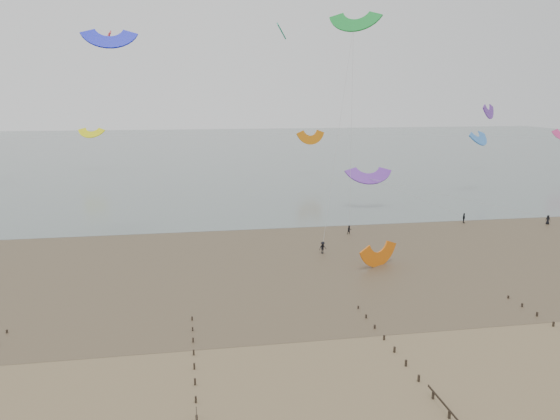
# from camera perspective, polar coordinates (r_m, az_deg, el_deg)

# --- Properties ---
(ground) EXTENTS (500.00, 500.00, 0.00)m
(ground) POSITION_cam_1_polar(r_m,az_deg,el_deg) (49.79, 8.07, -15.62)
(ground) COLOR brown
(ground) RESTS_ON ground
(sea_and_shore) EXTENTS (500.00, 665.00, 0.03)m
(sea_and_shore) POSITION_cam_1_polar(r_m,az_deg,el_deg) (80.28, -2.33, -4.72)
(sea_and_shore) COLOR #475654
(sea_and_shore) RESTS_ON ground
(kitesurfers) EXTENTS (68.15, 26.48, 1.88)m
(kitesurfers) POSITION_cam_1_polar(r_m,az_deg,el_deg) (104.85, 20.88, -1.08)
(kitesurfers) COLOR black
(kitesurfers) RESTS_ON ground
(grounded_kite) EXTENTS (7.75, 7.27, 3.39)m
(grounded_kite) POSITION_cam_1_polar(r_m,az_deg,el_deg) (76.49, 10.26, -5.76)
(grounded_kite) COLOR orange
(grounded_kite) RESTS_ON ground
(kites_airborne) EXTENTS (230.60, 104.03, 38.43)m
(kites_airborne) POSITION_cam_1_polar(r_m,az_deg,el_deg) (130.22, -8.08, 10.81)
(kites_airborne) COLOR #A91362
(kites_airborne) RESTS_ON ground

